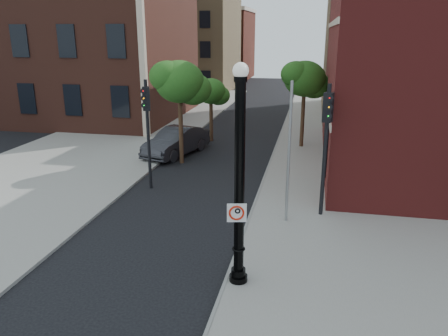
% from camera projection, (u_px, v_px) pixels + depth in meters
% --- Properties ---
extents(ground, '(120.00, 120.00, 0.00)m').
position_uv_depth(ground, '(159.00, 277.00, 13.20)').
color(ground, black).
rests_on(ground, ground).
extents(sidewalk_right, '(8.00, 60.00, 0.12)m').
position_uv_depth(sidewalk_right, '(345.00, 182.00, 21.37)').
color(sidewalk_right, gray).
rests_on(sidewalk_right, ground).
extents(sidewalk_left, '(10.00, 50.00, 0.12)m').
position_uv_depth(sidewalk_left, '(126.00, 133.00, 31.75)').
color(sidewalk_left, gray).
rests_on(sidewalk_left, ground).
extents(curb_edge, '(0.10, 60.00, 0.14)m').
position_uv_depth(curb_edge, '(265.00, 177.00, 22.13)').
color(curb_edge, gray).
rests_on(curb_edge, ground).
extents(victorian_building, '(18.60, 14.60, 17.95)m').
position_uv_depth(victorian_building, '(70.00, 11.00, 36.09)').
color(victorian_building, brown).
rests_on(victorian_building, ground).
extents(bg_building_tan_a, '(12.00, 12.00, 12.00)m').
position_uv_depth(bg_building_tan_a, '(186.00, 41.00, 54.85)').
color(bg_building_tan_a, '#9A7D54').
rests_on(bg_building_tan_a, ground).
extents(bg_building_red, '(12.00, 12.00, 10.00)m').
position_uv_depth(bg_building_red, '(212.00, 46.00, 68.24)').
color(bg_building_red, '#5E2516').
rests_on(bg_building_red, ground).
extents(lamppost, '(0.54, 0.54, 6.38)m').
position_uv_depth(lamppost, '(239.00, 190.00, 11.98)').
color(lamppost, black).
rests_on(lamppost, ground).
extents(no_parking_sign, '(0.54, 0.15, 0.55)m').
position_uv_depth(no_parking_sign, '(237.00, 213.00, 12.02)').
color(no_parking_sign, white).
rests_on(no_parking_sign, ground).
extents(parked_car, '(3.13, 5.28, 1.64)m').
position_uv_depth(parked_car, '(176.00, 142.00, 26.12)').
color(parked_car, '#2B2A2F').
rests_on(parked_car, ground).
extents(traffic_signal_left, '(0.40, 0.45, 5.09)m').
position_uv_depth(traffic_signal_left, '(147.00, 117.00, 19.72)').
color(traffic_signal_left, black).
rests_on(traffic_signal_left, ground).
extents(traffic_signal_right, '(0.41, 0.46, 5.29)m').
position_uv_depth(traffic_signal_right, '(327.00, 130.00, 16.45)').
color(traffic_signal_right, black).
rests_on(traffic_signal_right, ground).
extents(utility_pole, '(0.11, 0.11, 5.46)m').
position_uv_depth(utility_pole, '(289.00, 156.00, 16.11)').
color(utility_pole, '#999999').
rests_on(utility_pole, ground).
extents(street_tree_a, '(3.15, 2.85, 5.68)m').
position_uv_depth(street_tree_a, '(180.00, 83.00, 23.42)').
color(street_tree_a, '#382516').
rests_on(street_tree_a, ground).
extents(street_tree_b, '(2.33, 2.11, 4.20)m').
position_uv_depth(street_tree_b, '(211.00, 92.00, 28.77)').
color(street_tree_b, '#382516').
rests_on(street_tree_b, ground).
extents(street_tree_c, '(3.02, 2.73, 5.45)m').
position_uv_depth(street_tree_c, '(305.00, 80.00, 26.68)').
color(street_tree_c, '#382516').
rests_on(street_tree_c, ground).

